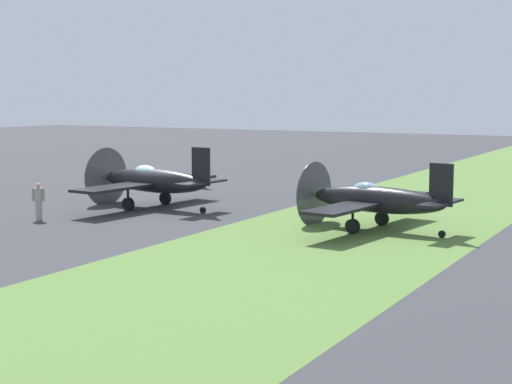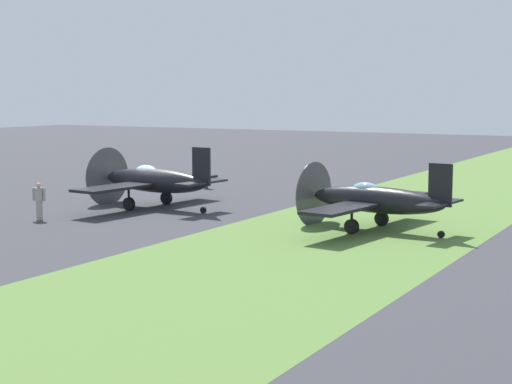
# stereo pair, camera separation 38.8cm
# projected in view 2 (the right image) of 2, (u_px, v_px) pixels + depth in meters

# --- Properties ---
(ground_plane) EXTENTS (160.00, 160.00, 0.00)m
(ground_plane) POSITION_uv_depth(u_px,v_px,m) (157.00, 207.00, 41.63)
(ground_plane) COLOR #38383D
(grass_verge) EXTENTS (120.00, 11.00, 0.01)m
(grass_verge) POSITION_uv_depth(u_px,v_px,m) (369.00, 225.00, 35.99)
(grass_verge) COLOR #567A38
(grass_verge) RESTS_ON ground
(airplane_lead) EXTENTS (9.45, 7.48, 3.35)m
(airplane_lead) POSITION_uv_depth(u_px,v_px,m) (153.00, 180.00, 41.13)
(airplane_lead) COLOR black
(airplane_lead) RESTS_ON ground
(airplane_wingman) EXTENTS (8.89, 7.06, 3.15)m
(airplane_wingman) POSITION_uv_depth(u_px,v_px,m) (374.00, 200.00, 34.37)
(airplane_wingman) COLOR black
(airplane_wingman) RESTS_ON ground
(ground_crew_chief) EXTENTS (0.38, 0.60, 1.73)m
(ground_crew_chief) POSITION_uv_depth(u_px,v_px,m) (39.00, 200.00, 37.24)
(ground_crew_chief) COLOR #9E998E
(ground_crew_chief) RESTS_ON ground
(ground_crew_mechanic) EXTENTS (0.38, 0.60, 1.73)m
(ground_crew_mechanic) POSITION_uv_depth(u_px,v_px,m) (206.00, 173.00, 49.88)
(ground_crew_mechanic) COLOR #2D3342
(ground_crew_mechanic) RESTS_ON ground
(supply_crate) EXTENTS (1.25, 1.25, 0.64)m
(supply_crate) POSITION_uv_depth(u_px,v_px,m) (325.00, 198.00, 42.78)
(supply_crate) COLOR olive
(supply_crate) RESTS_ON ground
(runway_marker_cone) EXTENTS (0.36, 0.36, 0.44)m
(runway_marker_cone) POSITION_uv_depth(u_px,v_px,m) (328.00, 194.00, 45.23)
(runway_marker_cone) COLOR orange
(runway_marker_cone) RESTS_ON ground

